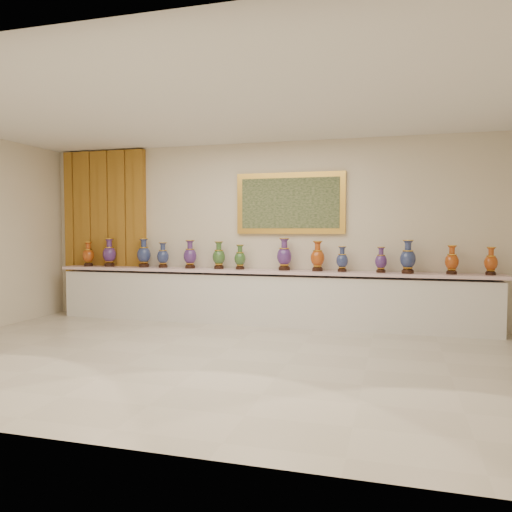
{
  "coord_description": "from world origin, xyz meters",
  "views": [
    {
      "loc": [
        2.09,
        -5.57,
        1.55
      ],
      "look_at": [
        0.04,
        1.7,
        1.16
      ],
      "focal_mm": 35.0,
      "sensor_mm": 36.0,
      "label": 1
    }
  ],
  "objects_px": {
    "vase_0": "(88,255)",
    "counter": "(263,298)",
    "vase_2": "(144,254)",
    "vase_1": "(109,254)"
  },
  "relations": [
    {
      "from": "vase_0",
      "to": "vase_1",
      "type": "height_order",
      "value": "vase_1"
    },
    {
      "from": "counter",
      "to": "vase_0",
      "type": "distance_m",
      "value": 3.32
    },
    {
      "from": "counter",
      "to": "vase_0",
      "type": "height_order",
      "value": "vase_0"
    },
    {
      "from": "counter",
      "to": "vase_2",
      "type": "relative_size",
      "value": 14.44
    },
    {
      "from": "counter",
      "to": "vase_0",
      "type": "relative_size",
      "value": 16.56
    },
    {
      "from": "counter",
      "to": "vase_2",
      "type": "xyz_separation_m",
      "value": [
        -2.16,
        0.01,
        0.69
      ]
    },
    {
      "from": "vase_0",
      "to": "vase_1",
      "type": "relative_size",
      "value": 0.88
    },
    {
      "from": "counter",
      "to": "vase_2",
      "type": "distance_m",
      "value": 2.27
    },
    {
      "from": "vase_0",
      "to": "counter",
      "type": "bearing_deg",
      "value": 0.66
    },
    {
      "from": "counter",
      "to": "vase_1",
      "type": "relative_size",
      "value": 14.56
    }
  ]
}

